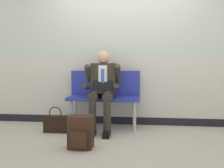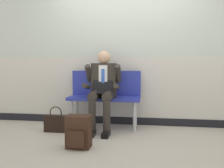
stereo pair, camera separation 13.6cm
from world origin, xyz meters
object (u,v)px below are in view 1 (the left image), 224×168
at_px(person_seated, 102,87).
at_px(bench_with_person, 104,94).
at_px(backpack, 81,132).
at_px(handbag, 56,123).

bearing_deg(person_seated, bench_with_person, 90.00).
bearing_deg(person_seated, backpack, -100.10).
distance_m(bench_with_person, backpack, 1.11).
relative_size(bench_with_person, handbag, 2.93).
bearing_deg(handbag, person_seated, 16.59).
bearing_deg(backpack, handbag, 131.33).
distance_m(person_seated, handbag, 0.91).
bearing_deg(backpack, person_seated, 79.90).
xyz_separation_m(backpack, handbag, (-0.55, 0.63, -0.06)).
bearing_deg(person_seated, handbag, -163.41).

